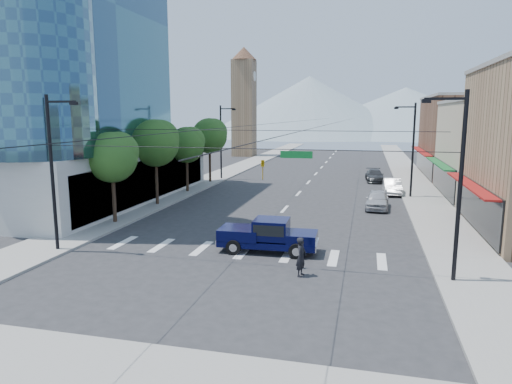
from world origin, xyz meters
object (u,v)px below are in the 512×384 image
(pickup_truck, at_px, (267,235))
(parked_car_far, at_px, (375,176))
(parked_car_mid, at_px, (392,186))
(pedestrian, at_px, (301,257))
(parked_car_near, at_px, (377,200))

(pickup_truck, distance_m, parked_car_far, 31.32)
(parked_car_far, bearing_deg, parked_car_mid, -83.74)
(pedestrian, relative_size, parked_car_near, 0.43)
(parked_car_near, relative_size, parked_car_far, 0.94)
(parked_car_near, xyz_separation_m, parked_car_far, (0.00, 16.41, -0.07))
(pickup_truck, relative_size, parked_car_near, 1.26)
(pickup_truck, xyz_separation_m, parked_car_near, (6.45, 14.24, -0.23))
(parked_car_mid, bearing_deg, parked_car_far, 99.06)
(pedestrian, bearing_deg, pickup_truck, 47.03)
(parked_car_near, distance_m, parked_car_far, 16.41)
(pedestrian, relative_size, parked_car_mid, 0.41)
(parked_car_mid, relative_size, parked_car_far, 0.96)
(pickup_truck, height_order, parked_car_mid, pickup_truck)
(pickup_truck, bearing_deg, pedestrian, -56.74)
(parked_car_far, bearing_deg, parked_car_near, -94.30)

